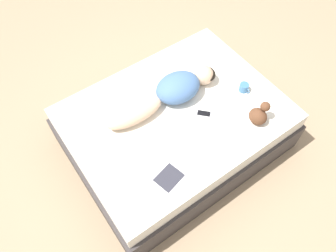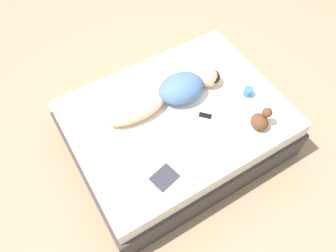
# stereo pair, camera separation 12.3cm
# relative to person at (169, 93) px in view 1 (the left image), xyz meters

# --- Properties ---
(ground_plane) EXTENTS (12.00, 12.00, 0.00)m
(ground_plane) POSITION_rel_person_xyz_m (0.16, -0.04, -0.67)
(ground_plane) COLOR #9E8466
(bed) EXTENTS (1.59, 2.09, 0.56)m
(bed) POSITION_rel_person_xyz_m (0.16, -0.04, -0.39)
(bed) COLOR #383333
(bed) RESTS_ON ground_plane
(person) EXTENTS (0.37, 1.22, 0.23)m
(person) POSITION_rel_person_xyz_m (0.00, 0.00, 0.00)
(person) COLOR #DBB28E
(person) RESTS_ON bed
(open_magazine) EXTENTS (0.61, 0.43, 0.01)m
(open_magazine) POSITION_rel_person_xyz_m (0.55, -0.52, -0.10)
(open_magazine) COLOR white
(open_magazine) RESTS_ON bed
(coffee_mug) EXTENTS (0.13, 0.09, 0.09)m
(coffee_mug) POSITION_rel_person_xyz_m (0.34, 0.68, -0.06)
(coffee_mug) COLOR teal
(coffee_mug) RESTS_ON bed
(cell_phone) EXTENTS (0.16, 0.15, 0.01)m
(cell_phone) POSITION_rel_person_xyz_m (0.33, 0.17, -0.10)
(cell_phone) COLOR silver
(cell_phone) RESTS_ON bed
(plush_toy) EXTENTS (0.17, 0.19, 0.22)m
(plush_toy) POSITION_rel_person_xyz_m (0.68, 0.53, -0.01)
(plush_toy) COLOR brown
(plush_toy) RESTS_ON bed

